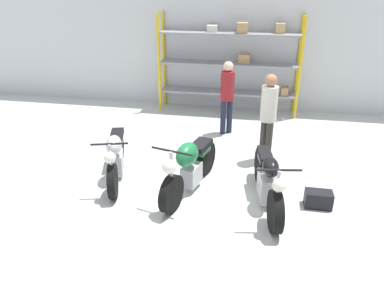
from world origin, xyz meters
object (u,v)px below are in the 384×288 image
at_px(motorcycle_black, 268,181).
at_px(person_near_rack, 227,92).
at_px(toolbox, 318,199).
at_px(shelving_rack, 232,61).
at_px(motorcycle_silver, 116,156).
at_px(motorcycle_green, 190,166).
at_px(person_browsing, 268,111).

height_order(motorcycle_black, person_near_rack, person_near_rack).
height_order(person_near_rack, toolbox, person_near_rack).
height_order(shelving_rack, motorcycle_silver, shelving_rack).
height_order(motorcycle_green, toolbox, motorcycle_green).
relative_size(person_near_rack, toolbox, 3.96).
distance_m(shelving_rack, motorcycle_green, 4.53).
relative_size(motorcycle_silver, person_near_rack, 1.15).
height_order(motorcycle_green, person_browsing, person_browsing).
height_order(motorcycle_black, toolbox, motorcycle_black).
distance_m(shelving_rack, person_browsing, 3.14).
height_order(motorcycle_silver, motorcycle_green, motorcycle_green).
bearing_deg(person_near_rack, motorcycle_silver, 106.18).
distance_m(person_browsing, person_near_rack, 1.62).
height_order(motorcycle_black, person_browsing, person_browsing).
distance_m(shelving_rack, motorcycle_silver, 4.63).
xyz_separation_m(motorcycle_black, toolbox, (0.84, 0.05, -0.29)).
bearing_deg(person_browsing, motorcycle_silver, -15.33).
bearing_deg(motorcycle_silver, person_near_rack, 128.43).
relative_size(motorcycle_silver, motorcycle_green, 0.98).
bearing_deg(motorcycle_green, person_browsing, 152.89).
distance_m(motorcycle_silver, toolbox, 3.66).
distance_m(motorcycle_black, toolbox, 0.89).
relative_size(motorcycle_black, person_near_rack, 1.21).
xyz_separation_m(motorcycle_black, person_browsing, (-0.04, 1.62, 0.65)).
height_order(motorcycle_silver, person_near_rack, person_near_rack).
xyz_separation_m(motorcycle_silver, motorcycle_green, (1.45, -0.25, 0.05)).
bearing_deg(shelving_rack, person_browsing, -71.68).
bearing_deg(person_browsing, toolbox, 80.33).
distance_m(motorcycle_green, motorcycle_black, 1.35).
bearing_deg(person_browsing, person_near_rack, -93.78).
relative_size(shelving_rack, motorcycle_silver, 1.89).
distance_m(motorcycle_green, person_near_rack, 2.86).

